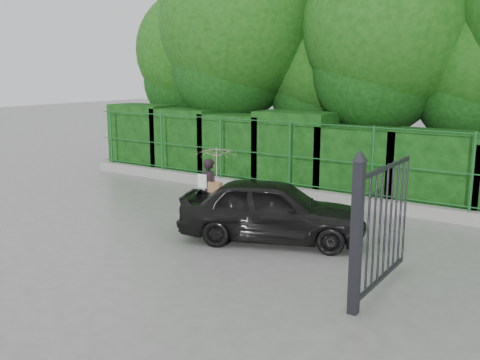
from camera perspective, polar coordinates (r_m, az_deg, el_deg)
The scene contains 8 objects.
ground at distance 11.30m, azimuth -7.77°, elevation -6.03°, with size 80.00×80.00×0.00m, color gray.
kerb at distance 14.79m, azimuth 3.90°, elevation -1.12°, with size 14.00×0.25×0.30m, color #9E9E99.
fence at distance 14.49m, azimuth 4.71°, elevation 2.83°, with size 14.13×0.06×1.80m.
hedge at distance 15.62m, azimuth 4.89°, elevation 2.86°, with size 14.20×1.20×2.25m.
trees at distance 16.90m, azimuth 13.36°, elevation 15.44°, with size 17.10×6.15×8.08m.
gate at distance 8.03m, azimuth 13.60°, elevation -4.74°, with size 0.22×2.33×2.36m.
woman at distance 12.22m, azimuth -2.73°, elevation 0.85°, with size 1.00×1.01×1.70m.
car at distance 10.83m, azimuth 3.49°, elevation -3.20°, with size 1.51×3.74×1.28m, color black.
Camera 1 is at (7.24, -7.98, 3.40)m, focal length 40.00 mm.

